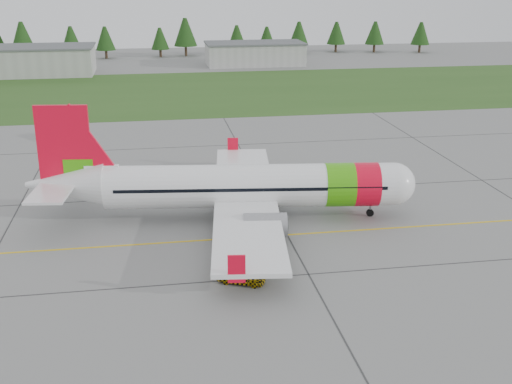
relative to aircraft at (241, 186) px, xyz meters
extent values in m
plane|color=gray|center=(-6.57, -12.79, -3.19)|extent=(320.00, 320.00, 0.00)
cylinder|color=white|center=(0.88, -0.11, 0.04)|extent=(27.40, 7.33, 4.07)
sphere|color=white|center=(14.34, -1.75, 0.04)|extent=(4.07, 4.07, 4.07)
cone|color=white|center=(-16.19, 1.98, 0.41)|extent=(7.74, 4.92, 4.07)
cube|color=black|center=(14.65, -1.79, 0.41)|extent=(1.99, 2.89, 0.58)
cylinder|color=#43AD0D|center=(9.16, -1.12, 0.04)|extent=(3.19, 4.44, 4.15)
cylinder|color=red|center=(11.65, -1.43, 0.04)|extent=(2.78, 4.39, 4.15)
cube|color=white|center=(0.36, -0.04, -1.10)|extent=(9.75, 33.81, 0.38)
cube|color=red|center=(1.34, 16.54, -0.53)|extent=(1.26, 0.34, 2.09)
cube|color=red|center=(-2.68, -16.37, -0.53)|extent=(1.26, 0.34, 2.09)
cylinder|color=gray|center=(2.61, 5.46, -1.68)|extent=(3.99, 2.63, 2.19)
cylinder|color=gray|center=(1.22, -5.93, -1.68)|extent=(3.99, 2.63, 2.19)
cube|color=red|center=(-15.99, 1.96, 3.90)|extent=(4.81, 0.96, 7.92)
cube|color=#43AD0D|center=(-14.85, 1.82, 1.61)|extent=(2.74, 0.76, 2.50)
cube|color=white|center=(-16.71, 2.05, 0.67)|extent=(4.77, 12.31, 0.23)
cylinder|color=slate|center=(12.27, -1.50, -2.46)|extent=(0.19, 0.19, 1.46)
cylinder|color=black|center=(12.27, -1.50, -2.83)|extent=(0.74, 0.38, 0.71)
cylinder|color=slate|center=(-0.32, 2.98, -2.20)|extent=(0.23, 0.23, 1.98)
cylinder|color=black|center=(-0.73, 3.03, -2.65)|extent=(1.13, 0.60, 1.08)
cylinder|color=slate|center=(-1.02, -2.82, -2.20)|extent=(0.23, 0.23, 1.98)
cylinder|color=black|center=(-1.44, -2.77, -2.65)|extent=(1.13, 0.60, 1.08)
imported|color=yellow|center=(-1.93, -13.32, -1.33)|extent=(1.77, 1.88, 3.71)
imported|color=silver|center=(-22.32, 35.22, -1.06)|extent=(1.74, 1.68, 4.25)
cube|color=#30561E|center=(-6.57, 69.21, -3.17)|extent=(320.00, 50.00, 0.03)
cube|color=gold|center=(-6.57, -4.79, -3.18)|extent=(120.00, 0.25, 0.02)
cube|color=#A8A8A3|center=(-36.57, 97.21, -0.19)|extent=(32.00, 14.00, 6.00)
cube|color=#A8A8A3|center=(18.43, 105.21, -0.59)|extent=(24.00, 12.00, 5.20)
camera|label=1|loc=(-7.95, -56.54, 19.08)|focal=45.00mm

